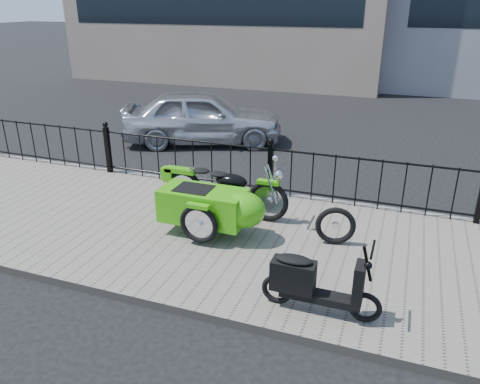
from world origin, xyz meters
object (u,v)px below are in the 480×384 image
(spare_tire, at_px, (335,226))
(sedan_car, at_px, (202,117))
(motorcycle_sidecar, at_px, (218,203))
(scooter, at_px, (312,283))

(spare_tire, height_order, sedan_car, sedan_car)
(motorcycle_sidecar, xyz_separation_m, spare_tire, (1.78, 0.20, -0.18))
(scooter, distance_m, spare_tire, 1.70)
(spare_tire, distance_m, sedan_car, 6.16)
(scooter, bearing_deg, sedan_car, 124.00)
(motorcycle_sidecar, height_order, spare_tire, motorcycle_sidecar)
(motorcycle_sidecar, bearing_deg, scooter, -39.73)
(sedan_car, bearing_deg, scooter, -167.17)
(scooter, bearing_deg, motorcycle_sidecar, 140.27)
(spare_tire, xyz_separation_m, sedan_car, (-4.18, 4.52, 0.27))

